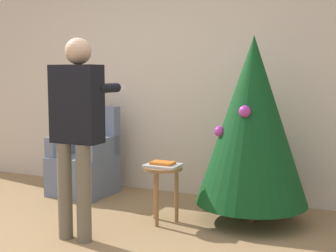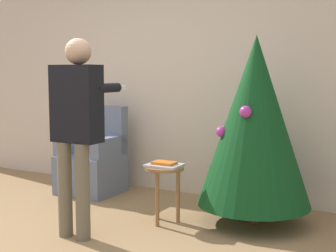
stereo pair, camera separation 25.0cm
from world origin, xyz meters
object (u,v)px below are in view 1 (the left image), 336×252
at_px(christmas_tree, 252,121).
at_px(person_standing, 77,120).
at_px(armchair, 85,162).
at_px(side_stool, 163,177).

bearing_deg(christmas_tree, person_standing, -138.74).
relative_size(christmas_tree, person_standing, 1.03).
height_order(armchair, side_stool, armchair).
distance_m(armchair, person_standing, 1.61).
relative_size(christmas_tree, armchair, 1.72).
bearing_deg(side_stool, person_standing, -125.00).
bearing_deg(side_stool, christmas_tree, 27.75).
xyz_separation_m(armchair, side_stool, (1.27, -0.58, 0.07)).
distance_m(armchair, side_stool, 1.40).
height_order(christmas_tree, person_standing, christmas_tree).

